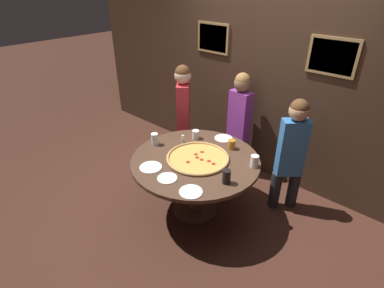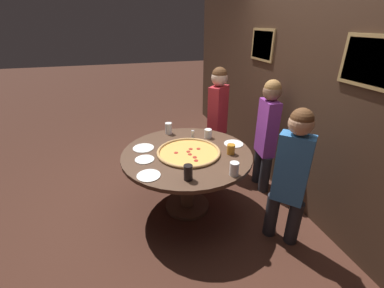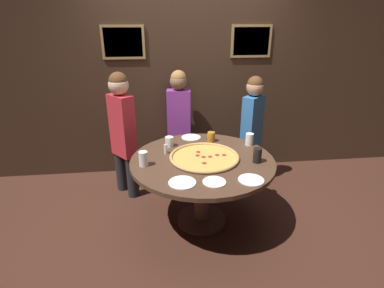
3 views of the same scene
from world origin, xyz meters
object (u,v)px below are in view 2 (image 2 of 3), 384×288
at_px(drink_cup_front_edge, 231,149).
at_px(drink_cup_by_shaker, 234,169).
at_px(condiment_shaker, 193,134).
at_px(diner_side_right, 267,130).
at_px(drink_cup_beside_pizza, 169,128).
at_px(white_plate_beside_cup, 145,159).
at_px(diner_centre_back, 218,114).
at_px(dining_table, 187,164).
at_px(drink_cup_far_left, 188,172).
at_px(white_plate_far_back, 234,144).
at_px(drink_cup_far_right, 208,134).
at_px(white_plate_left_side, 149,175).
at_px(giant_pizza, 189,152).
at_px(diner_far_left, 291,172).
at_px(white_plate_near_front, 143,148).

height_order(drink_cup_front_edge, drink_cup_by_shaker, drink_cup_by_shaker).
xyz_separation_m(condiment_shaker, diner_side_right, (0.20, 0.90, 0.03)).
bearing_deg(drink_cup_beside_pizza, condiment_shaker, 49.51).
bearing_deg(white_plate_beside_cup, diner_centre_back, 126.83).
relative_size(dining_table, drink_cup_far_left, 9.80).
bearing_deg(diner_side_right, drink_cup_by_shaker, 140.41).
distance_m(drink_cup_front_edge, white_plate_far_back, 0.26).
bearing_deg(drink_cup_far_right, white_plate_left_side, -51.23).
distance_m(giant_pizza, diner_centre_back, 1.09).
bearing_deg(drink_cup_far_left, dining_table, 165.81).
distance_m(dining_table, giant_pizza, 0.17).
bearing_deg(white_plate_far_back, white_plate_left_side, -69.11).
bearing_deg(giant_pizza, diner_far_left, 47.08).
xyz_separation_m(diner_side_right, diner_centre_back, (-0.68, -0.38, 0.03)).
bearing_deg(white_plate_left_side, giant_pizza, 124.53).
relative_size(white_plate_near_front, diner_far_left, 0.17).
relative_size(drink_cup_far_right, white_plate_beside_cup, 0.54).
relative_size(white_plate_far_back, condiment_shaker, 2.29).
xyz_separation_m(white_plate_far_back, diner_far_left, (0.79, 0.21, 0.05)).
relative_size(drink_cup_front_edge, diner_centre_back, 0.07).
height_order(giant_pizza, white_plate_far_back, giant_pizza).
height_order(white_plate_far_back, diner_far_left, diner_far_left).
bearing_deg(diner_side_right, white_plate_near_front, 94.56).
height_order(drink_cup_far_left, diner_far_left, diner_far_left).
relative_size(diner_side_right, diner_far_left, 1.03).
relative_size(dining_table, white_plate_near_front, 6.00).
xyz_separation_m(drink_cup_far_left, drink_cup_beside_pizza, (-1.08, 0.05, -0.00)).
height_order(drink_cup_front_edge, drink_cup_far_right, same).
bearing_deg(diner_far_left, giant_pizza, 3.86).
distance_m(white_plate_far_back, diner_centre_back, 0.80).
height_order(drink_cup_front_edge, white_plate_left_side, drink_cup_front_edge).
relative_size(drink_cup_front_edge, drink_cup_far_right, 1.01).
height_order(drink_cup_front_edge, condiment_shaker, drink_cup_front_edge).
distance_m(drink_cup_far_left, diner_far_left, 0.94).
height_order(giant_pizza, drink_cup_far_left, drink_cup_far_left).
bearing_deg(white_plate_left_side, condiment_shaker, 137.86).
bearing_deg(diner_centre_back, giant_pizza, -168.20).
height_order(diner_far_left, diner_centre_back, diner_centre_back).
height_order(dining_table, giant_pizza, giant_pizza).
distance_m(drink_cup_by_shaker, white_plate_beside_cup, 0.93).
distance_m(white_plate_near_front, diner_side_right, 1.52).
relative_size(drink_cup_far_right, white_plate_left_side, 0.49).
xyz_separation_m(drink_cup_far_left, diner_side_right, (-0.66, 1.20, 0.00)).
height_order(drink_cup_front_edge, diner_centre_back, diner_centre_back).
height_order(drink_cup_far_left, diner_side_right, diner_side_right).
distance_m(drink_cup_far_right, white_plate_far_back, 0.35).
bearing_deg(drink_cup_by_shaker, drink_cup_far_right, 176.20).
height_order(drink_cup_far_right, white_plate_beside_cup, drink_cup_far_right).
xyz_separation_m(drink_cup_far_left, drink_cup_by_shaker, (0.05, 0.43, -0.01)).
bearing_deg(drink_cup_far_right, drink_cup_far_left, -30.67).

